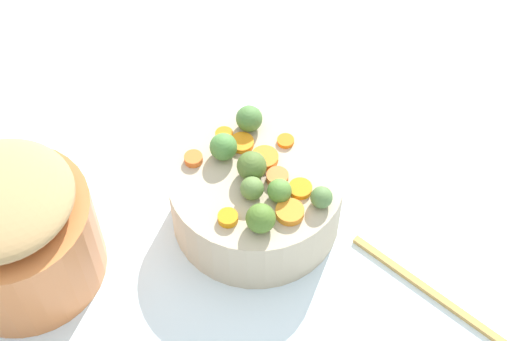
% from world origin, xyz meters
% --- Properties ---
extents(tabletop, '(2.40, 2.40, 0.02)m').
position_xyz_m(tabletop, '(0.00, 0.00, 0.01)').
color(tabletop, white).
rests_on(tabletop, ground).
extents(serving_bowl_carrots, '(0.25, 0.25, 0.10)m').
position_xyz_m(serving_bowl_carrots, '(-0.01, -0.02, 0.07)').
color(serving_bowl_carrots, '#C2AD8F').
rests_on(serving_bowl_carrots, tabletop).
extents(metal_pot, '(0.23, 0.23, 0.15)m').
position_xyz_m(metal_pot, '(-0.21, -0.30, 0.09)').
color(metal_pot, '#D2743D').
rests_on(metal_pot, tabletop).
extents(carrot_slice_0, '(0.04, 0.04, 0.01)m').
position_xyz_m(carrot_slice_0, '(0.07, -0.04, 0.13)').
color(carrot_slice_0, orange).
rests_on(carrot_slice_0, serving_bowl_carrots).
extents(carrot_slice_1, '(0.04, 0.04, 0.01)m').
position_xyz_m(carrot_slice_1, '(0.02, -0.01, 0.13)').
color(carrot_slice_1, orange).
rests_on(carrot_slice_1, serving_bowl_carrots).
extents(carrot_slice_2, '(0.06, 0.06, 0.01)m').
position_xyz_m(carrot_slice_2, '(-0.01, 0.01, 0.13)').
color(carrot_slice_2, orange).
rests_on(carrot_slice_2, serving_bowl_carrots).
extents(carrot_slice_3, '(0.03, 0.03, 0.01)m').
position_xyz_m(carrot_slice_3, '(-0.01, 0.06, 0.13)').
color(carrot_slice_3, orange).
rests_on(carrot_slice_3, serving_bowl_carrots).
extents(carrot_slice_4, '(0.03, 0.03, 0.01)m').
position_xyz_m(carrot_slice_4, '(-0.09, 0.01, 0.13)').
color(carrot_slice_4, orange).
rests_on(carrot_slice_4, serving_bowl_carrots).
extents(carrot_slice_5, '(0.03, 0.03, 0.01)m').
position_xyz_m(carrot_slice_5, '(0.01, -0.10, 0.13)').
color(carrot_slice_5, orange).
rests_on(carrot_slice_5, serving_bowl_carrots).
extents(carrot_slice_6, '(0.04, 0.04, 0.01)m').
position_xyz_m(carrot_slice_6, '(-0.06, 0.01, 0.13)').
color(carrot_slice_6, orange).
rests_on(carrot_slice_6, serving_bowl_carrots).
extents(carrot_slice_7, '(0.05, 0.05, 0.01)m').
position_xyz_m(carrot_slice_7, '(0.06, -0.00, 0.13)').
color(carrot_slice_7, orange).
rests_on(carrot_slice_7, serving_bowl_carrots).
extents(carrot_slice_8, '(0.03, 0.03, 0.01)m').
position_xyz_m(carrot_slice_8, '(-0.09, -0.06, 0.13)').
color(carrot_slice_8, orange).
rests_on(carrot_slice_8, serving_bowl_carrots).
extents(brussels_sprout_0, '(0.04, 0.04, 0.04)m').
position_xyz_m(brussels_sprout_0, '(-0.01, -0.02, 0.14)').
color(brussels_sprout_0, '#526C2D').
rests_on(brussels_sprout_0, serving_bowl_carrots).
extents(brussels_sprout_1, '(0.04, 0.04, 0.04)m').
position_xyz_m(brussels_sprout_1, '(-0.07, -0.02, 0.14)').
color(brussels_sprout_1, '#4F853C').
rests_on(brussels_sprout_1, serving_bowl_carrots).
extents(brussels_sprout_2, '(0.03, 0.03, 0.03)m').
position_xyz_m(brussels_sprout_2, '(0.09, -0.00, 0.14)').
color(brussels_sprout_2, '#57793F').
rests_on(brussels_sprout_2, serving_bowl_carrots).
extents(brussels_sprout_3, '(0.03, 0.03, 0.03)m').
position_xyz_m(brussels_sprout_3, '(0.01, -0.05, 0.14)').
color(brussels_sprout_3, olive).
rests_on(brussels_sprout_3, serving_bowl_carrots).
extents(brussels_sprout_4, '(0.04, 0.04, 0.04)m').
position_xyz_m(brussels_sprout_4, '(0.05, -0.08, 0.14)').
color(brussels_sprout_4, '#507329').
rests_on(brussels_sprout_4, serving_bowl_carrots).
extents(brussels_sprout_5, '(0.04, 0.04, 0.04)m').
position_xyz_m(brussels_sprout_5, '(-0.07, 0.04, 0.14)').
color(brussels_sprout_5, '#4E793A').
rests_on(brussels_sprout_5, serving_bowl_carrots).
extents(brussels_sprout_6, '(0.03, 0.03, 0.03)m').
position_xyz_m(brussels_sprout_6, '(0.04, -0.03, 0.14)').
color(brussels_sprout_6, '#588436').
rests_on(brussels_sprout_6, serving_bowl_carrots).
extents(wooden_spoon, '(0.33, 0.05, 0.01)m').
position_xyz_m(wooden_spoon, '(0.36, 0.03, 0.03)').
color(wooden_spoon, tan).
rests_on(wooden_spoon, tabletop).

